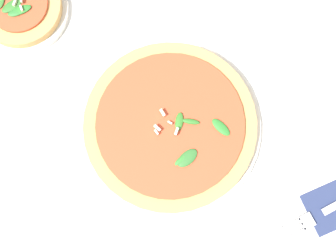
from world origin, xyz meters
The scene contains 3 objects.
ground_plane centered at (0.00, 0.00, 0.00)m, with size 6.00×6.00×0.00m, color silver.
pizza_arugula_main centered at (0.00, -0.02, 0.02)m, with size 0.32×0.32×0.05m.
pizza_personal_side centered at (0.09, -0.36, 0.02)m, with size 0.17×0.17×0.05m.
Camera 1 is at (0.10, 0.11, 0.81)m, focal length 50.00 mm.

